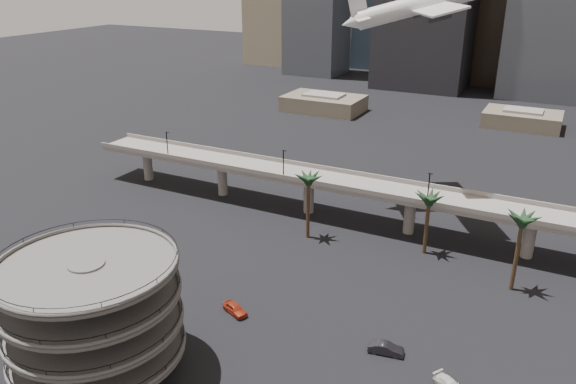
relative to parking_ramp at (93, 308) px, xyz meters
The scene contains 7 objects.
parking_ramp is the anchor object (origin of this frame).
overpass 60.46m from the parking_ramp, 77.57° to the left, with size 130.00×9.30×14.70m.
palm_trees 61.97m from the parking_ramp, 56.18° to the left, with size 54.40×18.40×14.00m.
low_buildings 147.81m from the parking_ramp, 82.26° to the left, with size 135.00×27.50×6.80m.
airborne_jet 84.31m from the parking_ramp, 74.78° to the left, with size 33.07×30.74×12.40m.
car_a 22.91m from the parking_ramp, 66.91° to the left, with size 1.89×4.71×1.60m, color #AE3218.
car_b 38.97m from the parking_ramp, 33.00° to the left, with size 1.71×4.92×1.62m, color #222227.
Camera 1 is at (35.72, -45.61, 49.46)m, focal length 35.00 mm.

